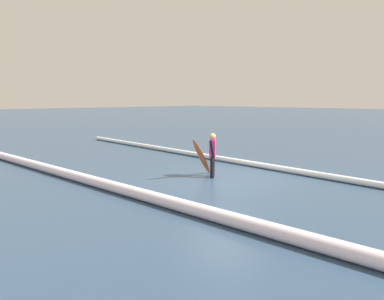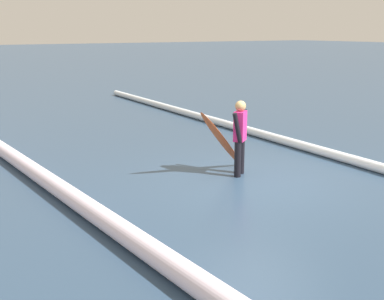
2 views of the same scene
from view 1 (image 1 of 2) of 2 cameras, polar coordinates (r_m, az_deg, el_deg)
name	(u,v)px [view 1 (image 1 of 2)]	position (r m, az deg, el deg)	size (l,w,h in m)	color
ground_plane	(224,179)	(12.48, 4.98, -4.63)	(193.51, 193.51, 0.00)	#2D445E
surfer	(212,153)	(12.64, 3.24, -0.44)	(0.37, 0.55, 1.55)	black
surfboard	(202,157)	(12.70, 1.55, -1.14)	(0.88, 1.63, 1.44)	#E55926
wave_crest_foreground	(235,161)	(15.53, 6.78, -1.72)	(0.22, 0.22, 24.54)	white
wave_crest_midground	(126,190)	(10.51, -10.29, -6.24)	(0.32, 0.32, 25.00)	white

